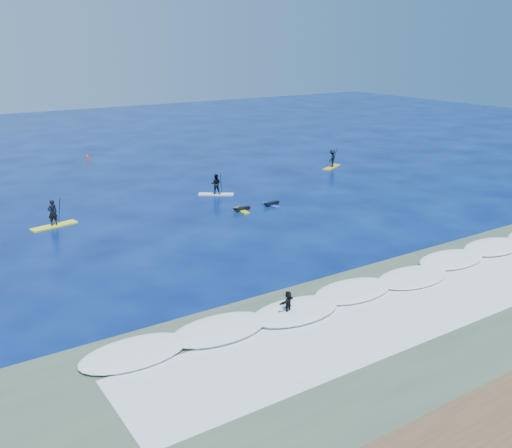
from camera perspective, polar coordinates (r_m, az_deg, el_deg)
ground at (r=39.53m, az=3.19°, el=-0.81°), size 160.00×160.00×0.00m
shallow_water at (r=30.29m, az=19.20°, el=-7.94°), size 90.00×13.00×0.01m
breaking_wave at (r=32.59m, az=13.69°, el=-5.55°), size 40.00×6.00×0.30m
whitewater at (r=30.83m, az=17.74°, el=-7.32°), size 34.00×5.00×0.02m
sup_paddler_left at (r=42.91m, az=-19.63°, el=0.67°), size 3.34×1.36×2.28m
sup_paddler_center at (r=48.86m, az=-4.03°, el=3.82°), size 2.88×2.35×2.10m
sup_paddler_right at (r=59.80m, az=7.62°, el=6.40°), size 3.08×2.08×2.16m
prone_paddler_near at (r=44.25m, az=-1.46°, el=1.46°), size 1.46×1.85×0.38m
prone_paddler_far at (r=45.67m, az=1.53°, el=2.00°), size 1.48×1.90×0.39m
wave_surfer at (r=27.43m, az=3.21°, el=-8.02°), size 1.76×0.98×1.23m
marker_buoy at (r=65.67m, az=-16.50°, el=6.37°), size 0.28×0.28×0.68m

